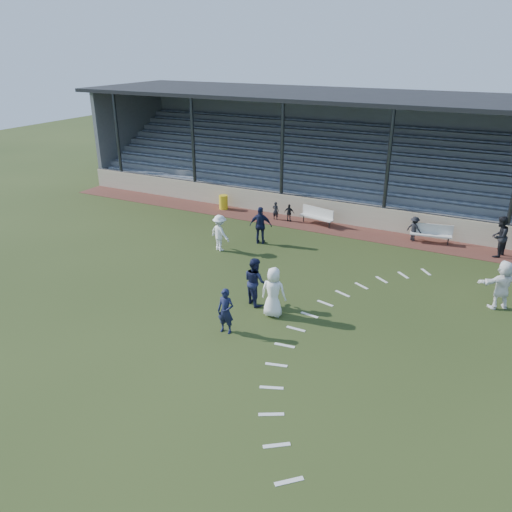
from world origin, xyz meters
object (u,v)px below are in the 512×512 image
(trash_bin, at_px, (223,202))
(player_navy_lead, at_px, (226,311))
(bench_right, at_px, (432,232))
(player_white_lead, at_px, (273,292))
(football, at_px, (277,313))
(official, at_px, (499,237))
(bench_left, at_px, (317,215))

(trash_bin, distance_m, player_navy_lead, 14.05)
(bench_right, relative_size, player_white_lead, 1.07)
(trash_bin, bearing_deg, player_navy_lead, -59.24)
(bench_right, distance_m, trash_bin, 12.12)
(football, distance_m, player_navy_lead, 2.24)
(trash_bin, height_order, player_white_lead, player_white_lead)
(trash_bin, relative_size, football, 4.18)
(player_white_lead, xyz_separation_m, player_navy_lead, (-0.96, -1.80, -0.13))
(player_white_lead, relative_size, official, 0.97)
(player_navy_lead, relative_size, official, 0.84)
(bench_left, distance_m, trash_bin, 6.05)
(player_white_lead, distance_m, official, 12.05)
(trash_bin, xyz_separation_m, player_navy_lead, (7.18, -12.07, 0.38))
(bench_right, distance_m, player_white_lead, 10.97)
(player_navy_lead, distance_m, official, 14.08)
(bench_right, distance_m, player_navy_lead, 13.00)
(football, xyz_separation_m, player_navy_lead, (-1.11, -1.81, 0.72))
(bench_left, distance_m, official, 9.15)
(trash_bin, xyz_separation_m, football, (8.29, -10.26, -0.34))
(trash_bin, distance_m, football, 13.20)
(bench_left, xyz_separation_m, player_navy_lead, (1.14, -11.99, 0.24))
(trash_bin, distance_m, official, 15.19)
(bench_right, relative_size, player_navy_lead, 1.24)
(player_navy_lead, xyz_separation_m, official, (7.99, 11.59, 0.18))
(bench_left, relative_size, player_white_lead, 1.07)
(trash_bin, bearing_deg, football, -51.07)
(football, bearing_deg, bench_right, 69.44)
(bench_left, height_order, official, official)
(bench_left, xyz_separation_m, bench_right, (6.07, 0.03, 0.00))
(bench_right, relative_size, official, 1.04)
(trash_bin, distance_m, player_white_lead, 13.12)
(bench_right, height_order, trash_bin, bench_right)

